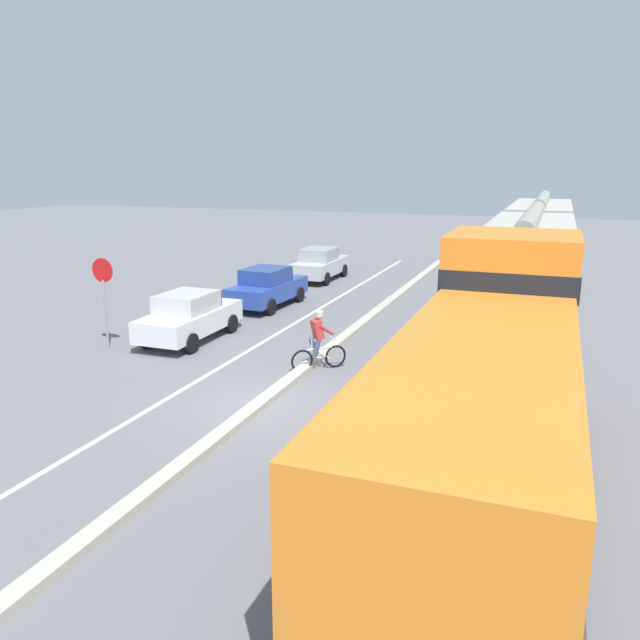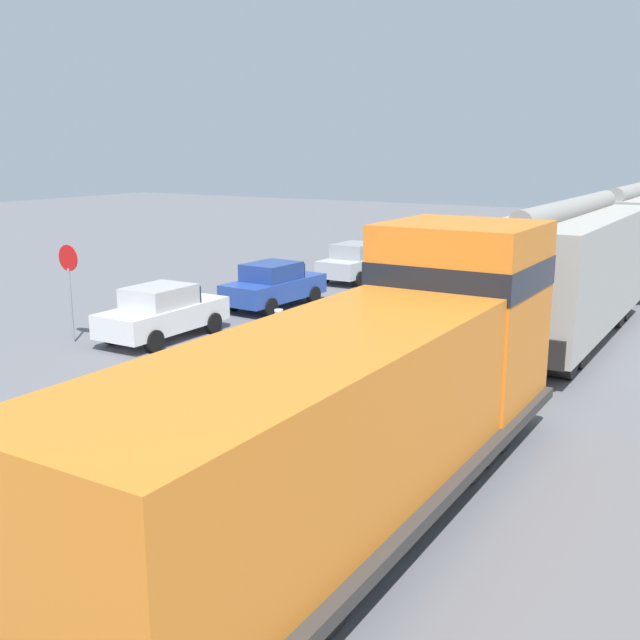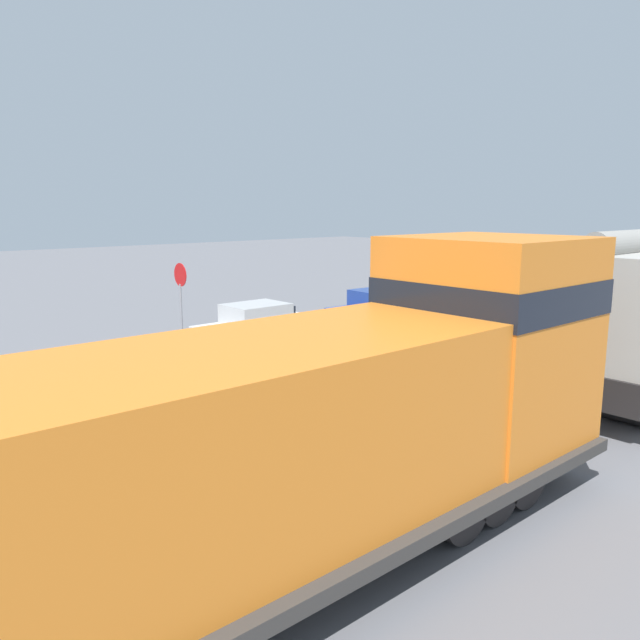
# 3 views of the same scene
# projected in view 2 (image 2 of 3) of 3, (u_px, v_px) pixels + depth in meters

# --- Properties ---
(ground_plane) EXTENTS (120.00, 120.00, 0.00)m
(ground_plane) POSITION_uv_depth(u_px,v_px,m) (191.00, 408.00, 16.42)
(ground_plane) COLOR slate
(median_curb) EXTENTS (0.36, 36.00, 0.16)m
(median_curb) POSITION_uv_depth(u_px,v_px,m) (329.00, 345.00, 21.40)
(median_curb) COLOR #B2AD9E
(median_curb) RESTS_ON ground
(lane_stripe) EXTENTS (0.14, 36.00, 0.01)m
(lane_stripe) POSITION_uv_depth(u_px,v_px,m) (261.00, 337.00, 22.63)
(lane_stripe) COLOR silver
(lane_stripe) RESTS_ON ground
(locomotive) EXTENTS (3.10, 11.61, 4.20)m
(locomotive) POSITION_uv_depth(u_px,v_px,m) (375.00, 395.00, 11.70)
(locomotive) COLOR orange
(locomotive) RESTS_ON ground
(hopper_car_lead) EXTENTS (2.90, 10.60, 4.18)m
(hopper_car_lead) POSITION_uv_depth(u_px,v_px,m) (567.00, 271.00, 21.76)
(hopper_car_lead) COLOR #A8A69E
(hopper_car_lead) RESTS_ON ground
(hopper_car_middle) EXTENTS (2.90, 10.60, 4.18)m
(hopper_car_middle) POSITION_uv_depth(u_px,v_px,m) (634.00, 233.00, 31.42)
(hopper_car_middle) COLOR #A9A69F
(hopper_car_middle) RESTS_ON ground
(parked_car_white) EXTENTS (1.86, 4.21, 1.62)m
(parked_car_white) POSITION_uv_depth(u_px,v_px,m) (163.00, 312.00, 22.23)
(parked_car_white) COLOR silver
(parked_car_white) RESTS_ON ground
(parked_car_blue) EXTENTS (1.99, 4.28, 1.62)m
(parked_car_blue) POSITION_uv_depth(u_px,v_px,m) (274.00, 285.00, 26.67)
(parked_car_blue) COLOR #28479E
(parked_car_blue) RESTS_ON ground
(parked_car_silver) EXTENTS (1.86, 4.21, 1.62)m
(parked_car_silver) POSITION_uv_depth(u_px,v_px,m) (357.00, 262.00, 32.11)
(parked_car_silver) COLOR #B7BABF
(parked_car_silver) RESTS_ON ground
(cyclist) EXTENTS (1.24, 1.26, 1.71)m
(cyclist) POSITION_uv_depth(u_px,v_px,m) (278.00, 345.00, 18.51)
(cyclist) COLOR black
(cyclist) RESTS_ON ground
(stop_sign) EXTENTS (0.76, 0.08, 2.88)m
(stop_sign) POSITION_uv_depth(u_px,v_px,m) (69.00, 274.00, 21.54)
(stop_sign) COLOR gray
(stop_sign) RESTS_ON ground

